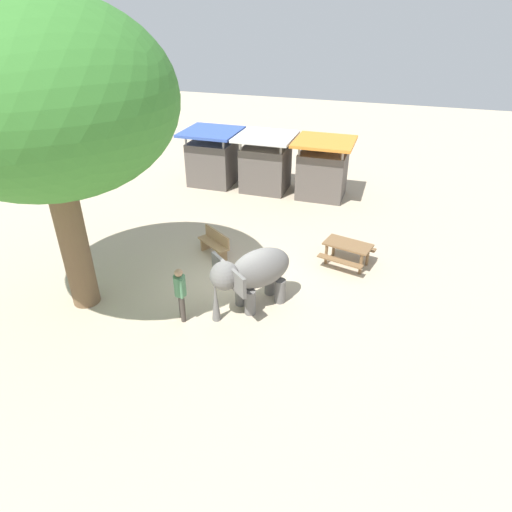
% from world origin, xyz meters
% --- Properties ---
extents(ground_plane, '(60.00, 60.00, 0.00)m').
position_xyz_m(ground_plane, '(0.00, 0.00, 0.00)').
color(ground_plane, '#BAA88C').
extents(elephant, '(2.29, 2.38, 1.74)m').
position_xyz_m(elephant, '(0.89, -0.65, 1.11)').
color(elephant, slate).
rests_on(elephant, ground_plane).
extents(person_handler, '(0.35, 0.42, 1.62)m').
position_xyz_m(person_handler, '(-0.74, -1.84, 0.95)').
color(person_handler, '#3F3833').
rests_on(person_handler, ground_plane).
extents(shade_tree_main, '(6.49, 5.95, 8.01)m').
position_xyz_m(shade_tree_main, '(-3.79, -1.95, 5.66)').
color(shade_tree_main, brown).
rests_on(shade_tree_main, ground_plane).
extents(wooden_bench, '(1.38, 1.12, 0.88)m').
position_xyz_m(wooden_bench, '(-1.27, 1.75, 0.47)').
color(wooden_bench, '#9E7A51').
rests_on(wooden_bench, ground_plane).
extents(picnic_table_near, '(1.81, 1.79, 0.78)m').
position_xyz_m(picnic_table_near, '(3.13, 2.49, 0.59)').
color(picnic_table_near, brown).
rests_on(picnic_table_near, ground_plane).
extents(market_stall_blue, '(2.50, 2.50, 2.52)m').
position_xyz_m(market_stall_blue, '(-4.00, 8.13, 1.14)').
color(market_stall_blue, '#59514C').
rests_on(market_stall_blue, ground_plane).
extents(market_stall_white, '(2.50, 2.50, 2.52)m').
position_xyz_m(market_stall_white, '(-1.40, 8.13, 1.14)').
color(market_stall_white, '#59514C').
rests_on(market_stall_white, ground_plane).
extents(market_stall_orange, '(2.50, 2.50, 2.52)m').
position_xyz_m(market_stall_orange, '(1.20, 8.13, 1.14)').
color(market_stall_orange, '#59514C').
rests_on(market_stall_orange, ground_plane).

